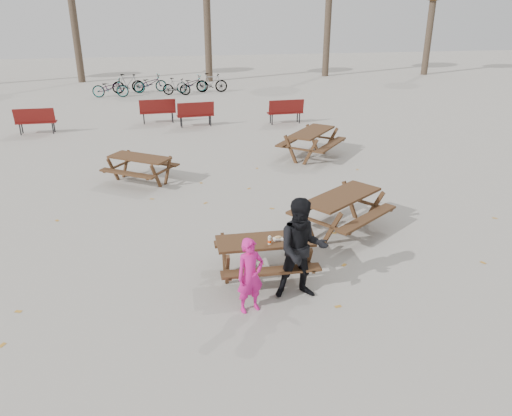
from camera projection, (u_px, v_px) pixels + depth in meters
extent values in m
plane|color=gray|center=(265.00, 276.00, 9.56)|extent=(80.00, 80.00, 0.00)
cube|color=#3B2415|center=(265.00, 241.00, 9.27)|extent=(1.80, 0.70, 0.05)
cube|color=#3B2415|center=(271.00, 271.00, 8.84)|extent=(1.80, 0.25, 0.05)
cube|color=#3B2415|center=(259.00, 241.00, 9.93)|extent=(1.80, 0.25, 0.05)
cylinder|color=#3B2415|center=(227.00, 270.00, 9.03)|extent=(0.08, 0.08, 0.73)
cylinder|color=#3B2415|center=(224.00, 255.00, 9.58)|extent=(0.08, 0.08, 0.73)
cylinder|color=#3B2415|center=(308.00, 264.00, 9.26)|extent=(0.08, 0.08, 0.73)
cylinder|color=#3B2415|center=(300.00, 249.00, 9.81)|extent=(0.08, 0.08, 0.73)
cube|color=white|center=(278.00, 239.00, 9.25)|extent=(0.18, 0.11, 0.03)
ellipsoid|color=tan|center=(278.00, 237.00, 9.23)|extent=(0.14, 0.06, 0.05)
cylinder|color=silver|center=(270.00, 240.00, 9.07)|extent=(0.06, 0.06, 0.15)
cylinder|color=#FC420D|center=(270.00, 241.00, 9.07)|extent=(0.07, 0.07, 0.05)
cylinder|color=white|center=(270.00, 236.00, 9.03)|extent=(0.03, 0.03, 0.02)
imported|color=#D31A83|center=(250.00, 276.00, 8.28)|extent=(0.56, 0.46, 1.33)
imported|color=black|center=(302.00, 249.00, 8.58)|extent=(0.95, 0.76, 1.86)
imported|color=black|center=(110.00, 88.00, 26.58)|extent=(1.95, 0.81, 1.00)
imported|color=black|center=(128.00, 83.00, 27.74)|extent=(1.82, 0.87, 1.05)
imported|color=black|center=(150.00, 83.00, 28.02)|extent=(1.99, 1.16, 0.99)
imported|color=black|center=(177.00, 87.00, 27.18)|extent=(1.61, 0.84, 0.93)
imported|color=black|center=(192.00, 84.00, 28.04)|extent=(1.87, 1.09, 0.93)
imported|color=black|center=(212.00, 83.00, 28.00)|extent=(1.79, 0.64, 1.05)
cylinder|color=#382B21|center=(75.00, 29.00, 30.40)|extent=(0.44, 0.44, 6.30)
cylinder|color=#382B21|center=(208.00, 32.00, 30.81)|extent=(0.44, 0.44, 5.95)
cylinder|color=#382B21|center=(328.00, 24.00, 32.83)|extent=(0.44, 0.44, 6.65)
cylinder|color=#382B21|center=(429.00, 35.00, 33.74)|extent=(0.44, 0.44, 5.25)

